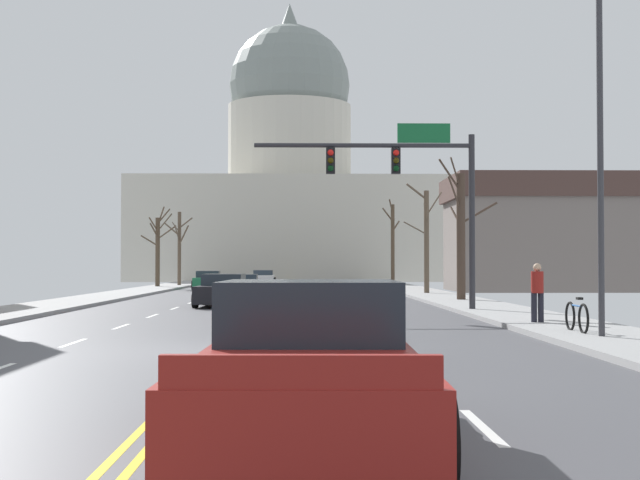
# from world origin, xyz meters

# --- Properties ---
(ground) EXTENTS (20.00, 180.00, 0.20)m
(ground) POSITION_xyz_m (0.00, -0.00, 0.02)
(ground) COLOR #48484D
(signal_gantry) EXTENTS (7.91, 0.41, 6.65)m
(signal_gantry) POSITION_xyz_m (5.37, 14.06, 4.86)
(signal_gantry) COLOR #28282D
(signal_gantry) RESTS_ON ground
(street_lamp_right) EXTENTS (2.10, 0.24, 7.97)m
(street_lamp_right) POSITION_xyz_m (7.94, 1.82, 4.83)
(street_lamp_right) COLOR #333338
(street_lamp_right) RESTS_ON ground
(capitol_building) EXTENTS (31.97, 19.95, 29.85)m
(capitol_building) POSITION_xyz_m (0.00, 78.63, 9.86)
(capitol_building) COLOR beige
(capitol_building) RESTS_ON ground
(sedan_near_00) EXTENTS (2.06, 4.39, 1.25)m
(sedan_near_00) POSITION_xyz_m (1.83, 10.08, 0.59)
(sedan_near_00) COLOR #B71414
(sedan_near_00) RESTS_ON ground
(sedan_near_01) EXTENTS (2.09, 4.56, 1.25)m
(sedan_near_01) POSITION_xyz_m (1.81, 3.47, 0.58)
(sedan_near_01) COLOR #9EA3A8
(sedan_near_01) RESTS_ON ground
(sedan_near_02) EXTENTS (2.00, 4.23, 1.30)m
(sedan_near_02) POSITION_xyz_m (1.61, -2.16, 0.61)
(sedan_near_02) COLOR silver
(sedan_near_02) RESTS_ON ground
(pickup_truck_near_03) EXTENTS (2.34, 5.80, 1.57)m
(pickup_truck_near_03) POSITION_xyz_m (1.64, -9.43, 0.71)
(pickup_truck_near_03) COLOR maroon
(pickup_truck_near_03) RESTS_ON ground
(sedan_oncoming_00) EXTENTS (2.15, 4.62, 1.33)m
(sedan_oncoming_00) POSITION_xyz_m (-1.77, 19.22, 0.62)
(sedan_oncoming_00) COLOR black
(sedan_oncoming_00) RESTS_ON ground
(sedan_oncoming_01) EXTENTS (2.03, 4.64, 1.18)m
(sedan_oncoming_01) POSITION_xyz_m (-1.75, 31.13, 0.55)
(sedan_oncoming_01) COLOR #9EA3A8
(sedan_oncoming_01) RESTS_ON ground
(sedan_oncoming_02) EXTENTS (2.09, 4.62, 1.27)m
(sedan_oncoming_02) POSITION_xyz_m (-4.98, 43.75, 0.59)
(sedan_oncoming_02) COLOR #1E7247
(sedan_oncoming_02) RESTS_ON ground
(sedan_oncoming_03) EXTENTS (2.04, 4.28, 1.23)m
(sedan_oncoming_03) POSITION_xyz_m (-1.79, 56.37, 0.58)
(sedan_oncoming_03) COLOR silver
(sedan_oncoming_03) RESTS_ON ground
(flank_building_02) EXTENTS (13.80, 8.52, 7.39)m
(flank_building_02) POSITION_xyz_m (17.85, 40.08, 3.74)
(flank_building_02) COLOR slate
(flank_building_02) RESTS_ON ground
(bare_tree_00) EXTENTS (2.77, 2.42, 6.39)m
(bare_tree_00) POSITION_xyz_m (8.69, 22.60, 3.12)
(bare_tree_00) COLOR #423328
(bare_tree_00) RESTS_ON ground
(bare_tree_01) EXTENTS (2.75, 2.18, 5.80)m
(bare_tree_01) POSITION_xyz_m (-8.93, 46.92, 2.93)
(bare_tree_01) COLOR #4C3D2D
(bare_tree_01) RESTS_ON ground
(bare_tree_02) EXTENTS (1.52, 2.51, 6.68)m
(bare_tree_02) POSITION_xyz_m (8.58, 53.07, 3.55)
(bare_tree_02) COLOR #4C3D2D
(bare_tree_02) RESTS_ON ground
(bare_tree_03) EXTENTS (2.28, 1.30, 5.57)m
(bare_tree_03) POSITION_xyz_m (-7.92, 50.80, 3.15)
(bare_tree_03) COLOR brown
(bare_tree_03) RESTS_ON ground
(bare_tree_04) EXTENTS (2.17, 2.19, 6.08)m
(bare_tree_04) POSITION_xyz_m (8.36, 31.90, 3.22)
(bare_tree_04) COLOR brown
(bare_tree_04) RESTS_ON ground
(pedestrian_01) EXTENTS (0.35, 0.34, 1.62)m
(pedestrian_01) POSITION_xyz_m (8.01, 6.62, 1.04)
(pedestrian_01) COLOR black
(pedestrian_01) RESTS_ON ground
(bicycle_parked) EXTENTS (0.12, 1.77, 0.85)m
(bicycle_parked) POSITION_xyz_m (8.06, 3.20, 0.49)
(bicycle_parked) COLOR black
(bicycle_parked) RESTS_ON ground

